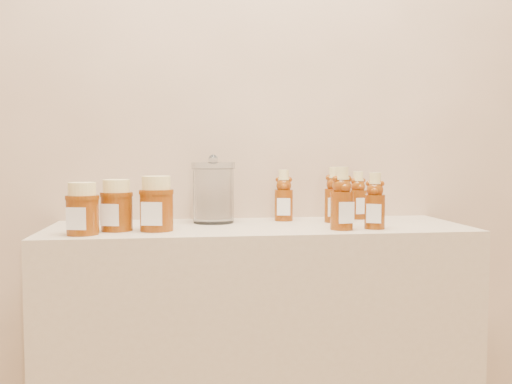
{
  "coord_description": "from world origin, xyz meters",
  "views": [
    {
      "loc": [
        -0.21,
        0.01,
        1.1
      ],
      "look_at": [
        -0.01,
        1.52,
        1.0
      ],
      "focal_mm": 38.0,
      "sensor_mm": 36.0,
      "label": 1
    }
  ],
  "objects": [
    {
      "name": "wall_back",
      "position": [
        0.0,
        1.75,
        1.35
      ],
      "size": [
        3.5,
        0.02,
        2.7
      ],
      "primitive_type": "cube",
      "color": "tan",
      "rests_on": "ground"
    },
    {
      "name": "display_table",
      "position": [
        0.0,
        1.55,
        0.45
      ],
      "size": [
        1.2,
        0.4,
        0.9
      ],
      "primitive_type": "cube",
      "color": "tan",
      "rests_on": "ground"
    },
    {
      "name": "bear_bottle_back_left",
      "position": [
        0.1,
        1.67,
        0.99
      ],
      "size": [
        0.07,
        0.07,
        0.18
      ],
      "primitive_type": null,
      "rotation": [
        0.0,
        0.0,
        -0.2
      ],
      "color": "#662908",
      "rests_on": "display_table"
    },
    {
      "name": "bear_bottle_back_mid",
      "position": [
        0.24,
        1.6,
        1.0
      ],
      "size": [
        0.08,
        0.08,
        0.19
      ],
      "primitive_type": null,
      "rotation": [
        0.0,
        0.0,
        -0.21
      ],
      "color": "#662908",
      "rests_on": "display_table"
    },
    {
      "name": "bear_bottle_back_right",
      "position": [
        0.34,
        1.68,
        0.99
      ],
      "size": [
        0.07,
        0.07,
        0.17
      ],
      "primitive_type": null,
      "rotation": [
        0.0,
        0.0,
        0.12
      ],
      "color": "#662908",
      "rests_on": "display_table"
    },
    {
      "name": "bear_bottle_front_left",
      "position": [
        0.21,
        1.44,
        1.0
      ],
      "size": [
        0.07,
        0.07,
        0.19
      ],
      "primitive_type": null,
      "rotation": [
        0.0,
        0.0,
        0.13
      ],
      "color": "#662908",
      "rests_on": "display_table"
    },
    {
      "name": "bear_bottle_front_right",
      "position": [
        0.31,
        1.44,
        0.99
      ],
      "size": [
        0.08,
        0.08,
        0.18
      ],
      "primitive_type": null,
      "rotation": [
        0.0,
        0.0,
        -0.43
      ],
      "color": "#662908",
      "rests_on": "display_table"
    },
    {
      "name": "honey_jar_left",
      "position": [
        -0.39,
        1.5,
        0.97
      ],
      "size": [
        0.11,
        0.11,
        0.14
      ],
      "primitive_type": null,
      "rotation": [
        0.0,
        0.0,
        -0.33
      ],
      "color": "#662908",
      "rests_on": "display_table"
    },
    {
      "name": "honey_jar_back",
      "position": [
        -0.29,
        1.48,
        0.97
      ],
      "size": [
        0.11,
        0.11,
        0.15
      ],
      "primitive_type": null,
      "rotation": [
        0.0,
        0.0,
        -0.24
      ],
      "color": "#662908",
      "rests_on": "display_table"
    },
    {
      "name": "honey_jar_front",
      "position": [
        -0.47,
        1.43,
        0.97
      ],
      "size": [
        0.1,
        0.1,
        0.13
      ],
      "primitive_type": null,
      "rotation": [
        0.0,
        0.0,
        -0.22
      ],
      "color": "#662908",
      "rests_on": "display_table"
    },
    {
      "name": "glass_canister",
      "position": [
        -0.13,
        1.64,
        1.0
      ],
      "size": [
        0.17,
        0.17,
        0.2
      ],
      "primitive_type": null,
      "rotation": [
        0.0,
        0.0,
        -0.41
      ],
      "color": "white",
      "rests_on": "display_table"
    }
  ]
}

